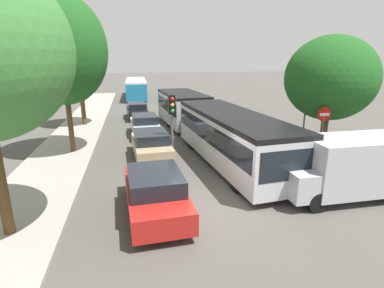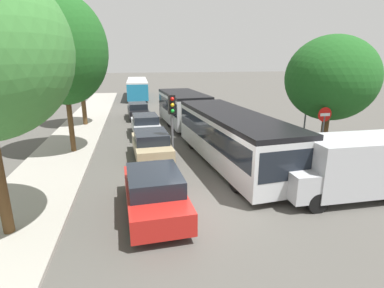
{
  "view_description": "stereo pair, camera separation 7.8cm",
  "coord_description": "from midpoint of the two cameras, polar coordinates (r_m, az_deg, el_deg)",
  "views": [
    {
      "loc": [
        -2.44,
        -9.19,
        5.09
      ],
      "look_at": [
        0.2,
        3.99,
        1.2
      ],
      "focal_mm": 28.0,
      "sensor_mm": 36.0,
      "label": 1
    },
    {
      "loc": [
        -2.36,
        -9.21,
        5.09
      ],
      "look_at": [
        0.2,
        3.99,
        1.2
      ],
      "focal_mm": 28.0,
      "sensor_mm": 36.0,
      "label": 2
    }
  ],
  "objects": [
    {
      "name": "no_entry_sign",
      "position": [
        15.84,
        23.85,
        3.04
      ],
      "size": [
        0.7,
        0.08,
        2.82
      ],
      "rotation": [
        0.0,
        0.0,
        -1.57
      ],
      "color": "#56595E",
      "rests_on": "ground"
    },
    {
      "name": "traffic_light",
      "position": [
        14.39,
        -3.69,
        5.73
      ],
      "size": [
        0.34,
        0.38,
        3.4
      ],
      "rotation": [
        0.0,
        0.0,
        -1.47
      ],
      "color": "#56595E",
      "rests_on": "ground"
    },
    {
      "name": "queued_car_black",
      "position": [
        26.5,
        -10.16,
        6.31
      ],
      "size": [
        1.86,
        3.96,
        1.35
      ],
      "rotation": [
        0.0,
        0.0,
        1.63
      ],
      "color": "black",
      "rests_on": "ground"
    },
    {
      "name": "tree_left_far",
      "position": [
        24.08,
        -20.58,
        14.43
      ],
      "size": [
        3.83,
        3.83,
        6.74
      ],
      "color": "#51381E",
      "rests_on": "ground"
    },
    {
      "name": "white_van",
      "position": [
        12.56,
        28.31,
        -3.71
      ],
      "size": [
        5.0,
        2.01,
        2.31
      ],
      "rotation": [
        0.0,
        0.0,
        3.14
      ],
      "color": "#B7BABF",
      "rests_on": "ground"
    },
    {
      "name": "ground_plane",
      "position": [
        10.78,
        3.28,
        -12.05
      ],
      "size": [
        200.0,
        200.0,
        0.0
      ],
      "primitive_type": "plane",
      "color": "#4F4C47"
    },
    {
      "name": "tree_right_near",
      "position": [
        17.56,
        25.03,
        10.89
      ],
      "size": [
        4.68,
        4.68,
        6.24
      ],
      "color": "#51381E",
      "rests_on": "ground"
    },
    {
      "name": "queued_car_tan",
      "position": [
        15.7,
        -7.62,
        -0.12
      ],
      "size": [
        1.99,
        4.25,
        1.45
      ],
      "rotation": [
        0.0,
        0.0,
        1.63
      ],
      "color": "tan",
      "rests_on": "ground"
    },
    {
      "name": "queued_car_silver",
      "position": [
        20.53,
        -8.74,
        3.64
      ],
      "size": [
        1.94,
        4.15,
        1.41
      ],
      "rotation": [
        0.0,
        0.0,
        1.63
      ],
      "color": "#B7BABF",
      "rests_on": "ground"
    },
    {
      "name": "queued_car_red",
      "position": [
        10.21,
        -6.94,
        -9.06
      ],
      "size": [
        2.07,
        4.43,
        1.51
      ],
      "rotation": [
        0.0,
        0.0,
        1.63
      ],
      "color": "#B21E19",
      "rests_on": "ground"
    },
    {
      "name": "articulated_bus",
      "position": [
        18.07,
        2.88,
        4.55
      ],
      "size": [
        4.21,
        17.29,
        2.54
      ],
      "rotation": [
        0.0,
        0.0,
        -1.47
      ],
      "color": "silver",
      "rests_on": "ground"
    },
    {
      "name": "kerb_strip_left",
      "position": [
        25.57,
        -19.59,
        3.88
      ],
      "size": [
        3.2,
        41.14,
        0.14
      ],
      "primitive_type": "cube",
      "color": "#9E998E",
      "rests_on": "ground"
    },
    {
      "name": "city_bus_rear",
      "position": [
        40.52,
        -10.3,
        10.6
      ],
      "size": [
        2.59,
        10.96,
        2.35
      ],
      "rotation": [
        0.0,
        0.0,
        1.56
      ],
      "color": "teal",
      "rests_on": "ground"
    },
    {
      "name": "tree_left_mid",
      "position": [
        17.03,
        -23.34,
        16.11
      ],
      "size": [
        4.5,
        4.5,
        8.21
      ],
      "color": "#51381E",
      "rests_on": "ground"
    },
    {
      "name": "direction_sign_post",
      "position": [
        19.73,
        21.17,
        7.68
      ],
      "size": [
        0.12,
        1.4,
        3.6
      ],
      "rotation": [
        0.0,
        0.0,
        3.1
      ],
      "color": "#56595E",
      "rests_on": "ground"
    }
  ]
}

